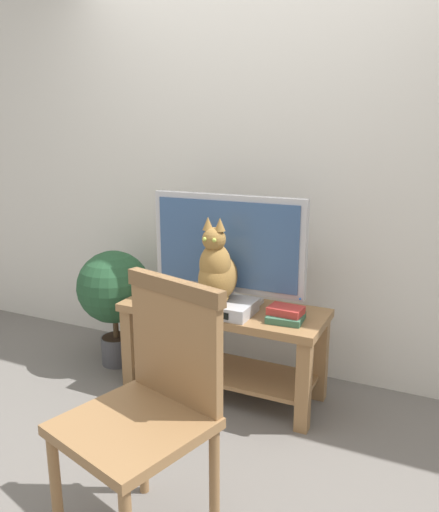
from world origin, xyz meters
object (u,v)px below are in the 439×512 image
object	(u,v)px
wooden_chair	(152,395)
potted_plant	(114,292)
cat	(217,270)
book_stack	(286,314)
tv_stand	(223,334)
tv	(228,248)
media_box	(218,306)

from	to	relation	value
wooden_chair	potted_plant	distance (m)	1.52
cat	book_stack	size ratio (longest dim) A/B	2.40
tv_stand	tv	size ratio (longest dim) A/B	1.28
tv	potted_plant	xyz separation A→B (m)	(-0.80, -0.01, -0.37)
tv_stand	book_stack	bearing A→B (deg)	-7.99
tv_stand	wooden_chair	distance (m)	1.11
tv_stand	potted_plant	world-z (taller)	potted_plant
cat	book_stack	xyz separation A→B (m)	(0.38, 0.05, -0.21)
potted_plant	cat	bearing A→B (deg)	-11.12
tv_stand	cat	bearing A→B (deg)	-83.79
media_box	book_stack	world-z (taller)	book_stack
book_stack	potted_plant	bearing A→B (deg)	174.92
media_box	potted_plant	size ratio (longest dim) A/B	0.52
cat	wooden_chair	world-z (taller)	cat
wooden_chair	book_stack	size ratio (longest dim) A/B	5.10
tv	book_stack	size ratio (longest dim) A/B	4.67
tv	media_box	bearing A→B (deg)	-85.88
tv	book_stack	distance (m)	0.50
media_box	cat	bearing A→B (deg)	-86.24
wooden_chair	book_stack	world-z (taller)	wooden_chair
potted_plant	tv	bearing A→B (deg)	0.37
tv	wooden_chair	size ratio (longest dim) A/B	0.92
tv	media_box	size ratio (longest dim) A/B	2.29
tv_stand	media_box	xyz separation A→B (m)	(0.01, -0.09, 0.20)
tv	potted_plant	bearing A→B (deg)	-179.63
tv_stand	book_stack	xyz separation A→B (m)	(0.39, -0.05, 0.20)
wooden_chair	potted_plant	xyz separation A→B (m)	(-1.02, 1.13, -0.08)
tv_stand	cat	xyz separation A→B (m)	(0.01, -0.11, 0.41)
potted_plant	tv_stand	bearing A→B (deg)	-3.66
cat	potted_plant	bearing A→B (deg)	168.88
tv_stand	tv	distance (m)	0.50
tv	wooden_chair	xyz separation A→B (m)	(0.21, -1.13, -0.29)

